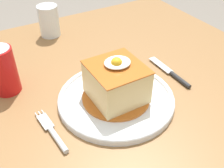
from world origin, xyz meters
name	(u,v)px	position (x,y,z in m)	size (l,w,h in m)	color
dining_table	(86,119)	(0.00, 0.00, 0.62)	(1.15, 0.92, 0.73)	olive
main_plate	(116,98)	(0.05, -0.08, 0.74)	(0.28, 0.28, 0.02)	white
sandwich_meal	(116,83)	(0.05, -0.08, 0.79)	(0.17, 0.17, 0.12)	#B75B1E
fork	(54,134)	(-0.12, -0.11, 0.74)	(0.03, 0.14, 0.01)	silver
knife	(174,75)	(0.24, -0.07, 0.74)	(0.02, 0.17, 0.01)	#262628
soda_can	(3,70)	(-0.17, 0.10, 0.79)	(0.07, 0.07, 0.12)	red
drinking_glass	(49,23)	(0.03, 0.34, 0.78)	(0.07, 0.07, 0.10)	gold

